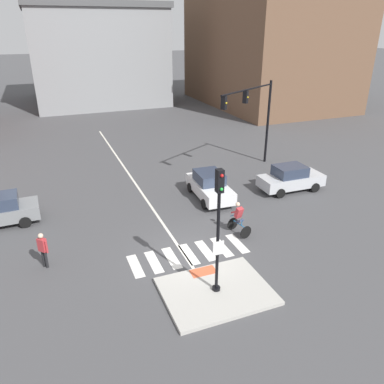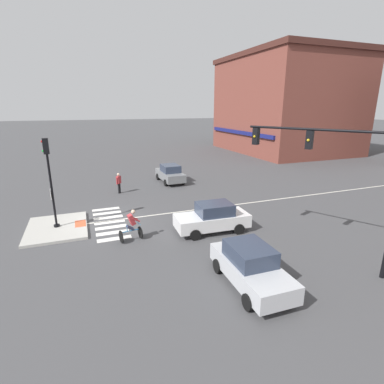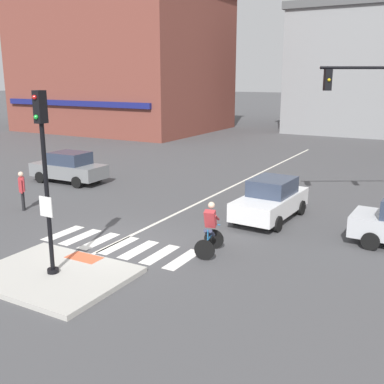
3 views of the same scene
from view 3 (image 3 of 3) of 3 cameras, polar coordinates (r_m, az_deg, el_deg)
name	(u,v)px [view 3 (image 3 of 3)]	position (r m, az deg, el deg)	size (l,w,h in m)	color
ground_plane	(117,246)	(15.78, -9.23, -6.59)	(300.00, 300.00, 0.00)	#474749
traffic_island	(53,275)	(13.81, -16.74, -9.78)	(4.18, 3.24, 0.15)	#B2AFA8
tactile_pad_front	(84,257)	(14.61, -13.17, -7.87)	(1.10, 0.60, 0.01)	#DB5B38
signal_pole	(45,167)	(12.90, -17.73, 2.91)	(0.44, 0.38, 5.03)	black
crosswalk_stripe_a	(63,233)	(17.43, -15.62, -4.91)	(0.44, 1.80, 0.01)	silver
crosswalk_stripe_b	(81,237)	(16.88, -13.58, -5.42)	(0.44, 1.80, 0.01)	silver
crosswalk_stripe_c	(99,241)	(16.34, -11.40, -5.95)	(0.44, 1.80, 0.01)	silver
crosswalk_stripe_d	(118,245)	(15.83, -9.08, -6.50)	(0.44, 1.80, 0.01)	silver
crosswalk_stripe_e	(139,250)	(15.35, -6.59, -7.08)	(0.44, 1.80, 0.01)	silver
crosswalk_stripe_f	(160,254)	(14.90, -3.95, -7.69)	(0.44, 1.80, 0.01)	silver
crosswalk_stripe_g	(183,259)	(14.49, -1.14, -8.31)	(0.44, 1.80, 0.01)	silver
lane_centre_line	(234,186)	(24.14, 5.21, 0.80)	(0.14, 28.00, 0.01)	silver
building_far_block	(124,61)	(50.73, -8.45, 15.71)	(19.54, 15.55, 14.17)	brown
car_white_eastbound_mid	(271,199)	(18.47, 9.71, -0.91)	(2.00, 4.18, 1.64)	white
car_grey_cross_left	(69,167)	(25.49, -14.93, 2.95)	(4.14, 1.92, 1.64)	slate
cyclist	(210,228)	(14.68, 2.25, -4.40)	(0.85, 1.19, 1.68)	black
pedestrian_at_curb_left	(22,188)	(20.68, -20.25, 0.51)	(0.41, 0.42, 1.67)	black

